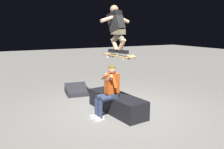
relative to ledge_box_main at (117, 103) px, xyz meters
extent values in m
plane|color=gray|center=(0.09, -0.10, -0.24)|extent=(40.00, 40.00, 0.00)
cube|color=black|center=(0.00, 0.00, 0.00)|extent=(1.99, 0.83, 0.47)
cube|color=#2D3856|center=(-0.18, 0.23, 0.30)|extent=(0.32, 0.20, 0.12)
cube|color=#D15119|center=(-0.18, 0.23, 0.61)|extent=(0.24, 0.36, 0.50)
sphere|color=tan|center=(-0.18, 0.23, 0.96)|extent=(0.20, 0.20, 0.20)
sphere|color=brown|center=(-0.18, 0.23, 0.98)|extent=(0.19, 0.19, 0.19)
cylinder|color=#D15119|center=(-0.38, 0.27, 0.68)|extent=(0.20, 0.10, 0.29)
cylinder|color=tan|center=(-0.32, 0.38, 0.78)|extent=(0.24, 0.10, 0.19)
cylinder|color=#D15119|center=(0.01, 0.32, 0.68)|extent=(0.20, 0.10, 0.29)
cylinder|color=tan|center=(-0.08, 0.41, 0.78)|extent=(0.24, 0.10, 0.19)
cylinder|color=#2D3856|center=(-0.29, 0.42, 0.28)|extent=(0.19, 0.41, 0.14)
cylinder|color=#2D3856|center=(-0.32, 0.62, 0.02)|extent=(0.11, 0.11, 0.43)
cube|color=white|center=(-0.32, 0.67, -0.20)|extent=(0.13, 0.27, 0.08)
cylinder|color=#2D3856|center=(-0.11, 0.44, 0.28)|extent=(0.19, 0.41, 0.14)
cylinder|color=#2D3856|center=(-0.14, 0.64, 0.02)|extent=(0.11, 0.11, 0.43)
cube|color=white|center=(-0.14, 0.69, -0.20)|extent=(0.13, 0.27, 0.08)
cube|color=#AD8451|center=(-0.32, 0.14, 1.31)|extent=(0.82, 0.39, 0.06)
cube|color=#AD8451|center=(0.11, 0.26, 1.33)|extent=(0.17, 0.22, 0.05)
cube|color=#AD8451|center=(-0.76, 0.03, 1.33)|extent=(0.17, 0.22, 0.06)
cube|color=#99999E|center=(-0.05, 0.21, 1.29)|extent=(0.10, 0.17, 0.03)
cylinder|color=white|center=(-0.08, 0.30, 1.26)|extent=(0.06, 0.04, 0.05)
cylinder|color=white|center=(-0.03, 0.13, 1.26)|extent=(0.06, 0.04, 0.05)
cube|color=#99999E|center=(-0.60, 0.07, 1.29)|extent=(0.10, 0.17, 0.03)
cylinder|color=white|center=(-0.62, 0.16, 1.26)|extent=(0.06, 0.04, 0.05)
cylinder|color=white|center=(-0.57, -0.01, 1.26)|extent=(0.06, 0.04, 0.05)
cube|color=black|center=(-0.15, 0.19, 1.42)|extent=(0.28, 0.16, 0.08)
cube|color=black|center=(-0.50, 0.10, 1.42)|extent=(0.28, 0.16, 0.08)
cylinder|color=tan|center=(-0.20, 0.17, 1.58)|extent=(0.25, 0.16, 0.31)
cylinder|color=#6A634D|center=(-0.27, 0.16, 1.78)|extent=(0.35, 0.21, 0.33)
cylinder|color=tan|center=(-0.45, 0.11, 1.58)|extent=(0.25, 0.16, 0.31)
cylinder|color=#6A634D|center=(-0.38, 0.13, 1.78)|extent=(0.35, 0.21, 0.33)
cube|color=#6A634D|center=(-0.32, 0.14, 1.88)|extent=(0.34, 0.27, 0.12)
cube|color=black|center=(-0.25, 0.16, 2.12)|extent=(0.49, 0.33, 0.52)
sphere|color=tan|center=(-0.19, 0.18, 2.40)|extent=(0.20, 0.20, 0.20)
cylinder|color=tan|center=(-0.28, 0.38, 2.18)|extent=(0.19, 0.45, 0.19)
cylinder|color=tan|center=(-0.17, -0.05, 2.18)|extent=(0.19, 0.45, 0.19)
cube|color=#28282D|center=(2.17, 0.37, -0.21)|extent=(1.03, 0.86, 0.06)
cube|color=#28282D|center=(2.17, 0.37, -0.13)|extent=(1.00, 0.86, 0.40)
cube|color=#28282D|center=(2.17, 0.73, -0.14)|extent=(0.84, 0.16, 0.19)
cube|color=#28282D|center=(2.17, 0.00, -0.14)|extent=(0.84, 0.16, 0.19)
camera|label=1|loc=(-5.14, 2.81, 1.95)|focal=36.71mm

